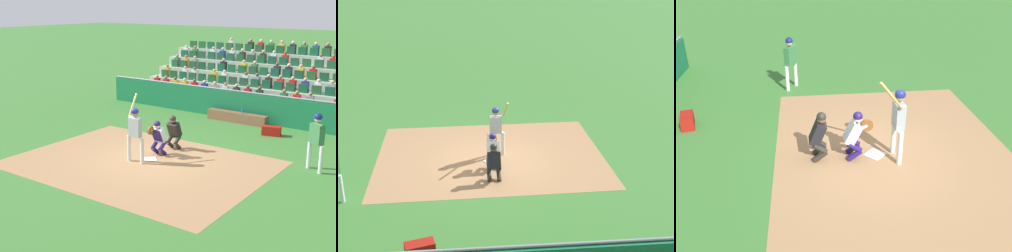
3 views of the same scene
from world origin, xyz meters
The scene contains 7 objects.
ground_plane centered at (0.00, 0.00, 0.00)m, with size 160.00×160.00×0.00m, color #39722E.
infield_dirt_patch centered at (0.00, 0.50, 0.00)m, with size 8.21×6.10×0.01m, color #A1774E.
home_plate_marker centered at (0.00, 0.00, 0.02)m, with size 0.44×0.44×0.02m, color white.
batter_at_plate centered at (0.22, 0.49, 1.17)m, with size 0.76×0.71×2.22m.
catcher_crouching centered at (0.05, -0.53, 0.71)m, with size 0.47×0.72×1.28m.
home_plate_umpire centered at (0.02, -1.41, 0.70)m, with size 0.48×0.47×1.29m.
equipment_duffel_bag centered at (-2.08, -5.22, 0.19)m, with size 0.74×0.36×0.37m, color #9D160F.
Camera 2 is at (-0.79, -14.93, 7.27)m, focal length 49.40 mm.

